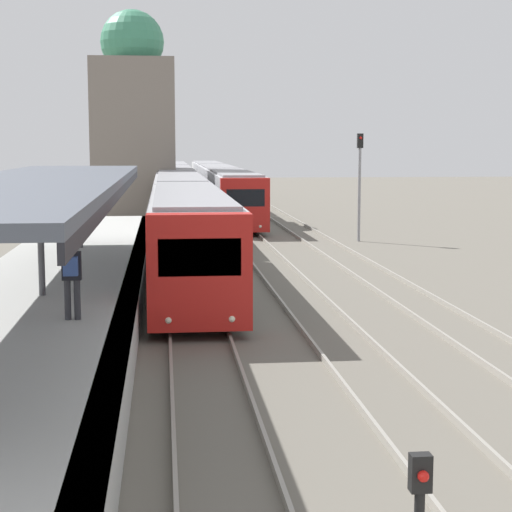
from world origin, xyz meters
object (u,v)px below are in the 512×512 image
Objects in this scene: signal_mast_far at (360,174)px; person_on_platform at (72,274)px; train_far at (218,184)px; train_near at (178,195)px.

person_on_platform is at bearing -116.57° from signal_mast_far.
person_on_platform is 0.04× the size of train_far.
train_near is 1.41× the size of train_far.
signal_mast_far is (11.46, 22.91, 1.29)m from person_on_platform.
signal_mast_far is at bearing -77.55° from train_far.
signal_mast_far reaches higher than train_far.
train_near is 11.88× the size of signal_mast_far.
train_near is 14.51m from train_far.
person_on_platform is 0.32× the size of signal_mast_far.
person_on_platform is at bearing -97.34° from train_far.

